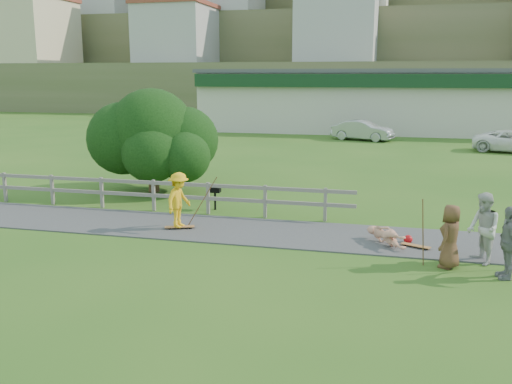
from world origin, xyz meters
TOP-DOWN VIEW (x-y plane):
  - ground at (0.00, 0.00)m, footprint 260.00×260.00m
  - path at (0.00, 1.50)m, footprint 34.00×3.00m
  - fence at (-4.62, 3.30)m, footprint 15.05×0.10m
  - strip_mall at (4.00, 34.94)m, footprint 32.50×10.75m
  - hillside at (0.00, 91.31)m, footprint 220.00×67.00m
  - skater_rider at (-2.20, 1.17)m, footprint 0.83×1.19m
  - skater_fallen at (4.00, 1.02)m, footprint 1.46×1.19m
  - spectator_a at (6.37, 0.05)m, footprint 0.94×1.06m
  - spectator_b at (6.79, -0.94)m, footprint 0.55×1.06m
  - spectator_c at (5.55, -0.47)m, footprint 0.81×0.92m
  - car_silver at (1.66, 27.02)m, footprint 4.63×2.73m
  - tree at (-5.37, 6.38)m, footprint 5.54×5.54m
  - bbq at (-1.97, 3.97)m, footprint 0.39×0.31m
  - longboard_rider at (-2.20, 1.17)m, footprint 0.93×0.53m
  - longboard_fallen at (4.80, 0.92)m, footprint 0.82×0.50m
  - helmet at (4.60, 1.37)m, footprint 0.25×0.25m
  - pole_rider at (-1.60, 1.57)m, footprint 0.03×0.03m
  - pole_spec_left at (4.90, -0.46)m, footprint 0.03×0.03m

SIDE VIEW (x-z plane):
  - ground at x=0.00m, z-range 0.00..0.00m
  - path at x=0.00m, z-range 0.00..0.04m
  - longboard_fallen at x=4.80m, z-range 0.00..0.09m
  - longboard_rider at x=-2.20m, z-range 0.00..0.10m
  - helmet at x=4.60m, z-range 0.00..0.25m
  - skater_fallen at x=4.00m, z-range 0.00..0.56m
  - bbq at x=-1.97m, z-range 0.00..0.83m
  - car_silver at x=1.66m, z-range 0.00..1.44m
  - fence at x=-4.62m, z-range 0.17..1.27m
  - spectator_c at x=5.55m, z-range 0.00..1.59m
  - skater_rider at x=-2.20m, z-range 0.00..1.69m
  - pole_spec_left at x=4.90m, z-range 0.00..1.70m
  - spectator_b at x=6.79m, z-range 0.00..1.73m
  - spectator_a at x=6.37m, z-range 0.00..1.82m
  - pole_rider at x=-1.60m, z-range 0.00..1.91m
  - tree at x=-5.37m, z-range 0.00..3.57m
  - strip_mall at x=4.00m, z-range 0.03..5.13m
  - hillside at x=0.00m, z-range -9.34..38.16m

